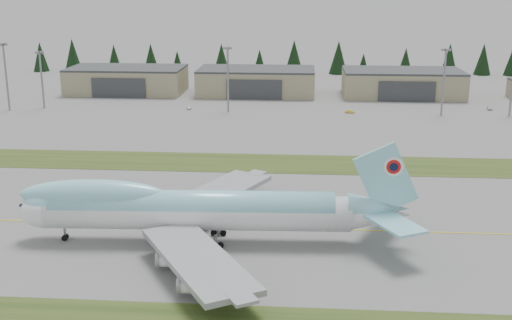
# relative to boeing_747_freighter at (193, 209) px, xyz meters

# --- Properties ---
(ground) EXTENTS (7000.00, 7000.00, 0.00)m
(ground) POSITION_rel_boeing_747_freighter_xyz_m (14.72, 7.84, -6.32)
(ground) COLOR slate
(ground) RESTS_ON ground
(grass_strip_far) EXTENTS (400.00, 18.00, 0.08)m
(grass_strip_far) POSITION_rel_boeing_747_freighter_xyz_m (14.72, 52.84, -6.32)
(grass_strip_far) COLOR #2C3E16
(grass_strip_far) RESTS_ON ground
(taxiway_line_main) EXTENTS (400.00, 0.40, 0.02)m
(taxiway_line_main) POSITION_rel_boeing_747_freighter_xyz_m (14.72, 7.84, -6.32)
(taxiway_line_main) COLOR gold
(taxiway_line_main) RESTS_ON ground
(boeing_747_freighter) EXTENTS (72.49, 62.84, 19.18)m
(boeing_747_freighter) POSITION_rel_boeing_747_freighter_xyz_m (0.00, 0.00, 0.00)
(boeing_747_freighter) COLOR white
(boeing_747_freighter) RESTS_ON ground
(hangar_left) EXTENTS (48.00, 26.60, 10.80)m
(hangar_left) POSITION_rel_boeing_747_freighter_xyz_m (-55.28, 157.73, -0.94)
(hangar_left) COLOR gray
(hangar_left) RESTS_ON ground
(hangar_center) EXTENTS (48.00, 26.60, 10.80)m
(hangar_center) POSITION_rel_boeing_747_freighter_xyz_m (-0.28, 157.73, -0.94)
(hangar_center) COLOR gray
(hangar_center) RESTS_ON ground
(hangar_right) EXTENTS (48.00, 26.60, 10.80)m
(hangar_right) POSITION_rel_boeing_747_freighter_xyz_m (59.72, 157.73, -0.94)
(hangar_right) COLOR gray
(hangar_right) RESTS_ON ground
(floodlight_masts) EXTENTS (206.20, 8.58, 24.42)m
(floodlight_masts) POSITION_rel_boeing_747_freighter_xyz_m (17.76, 119.37, 9.86)
(floodlight_masts) COLOR gray
(floodlight_masts) RESTS_ON ground
(service_vehicle_a) EXTENTS (2.56, 3.91, 1.24)m
(service_vehicle_a) POSITION_rel_boeing_747_freighter_xyz_m (-23.00, 123.67, -6.32)
(service_vehicle_a) COLOR white
(service_vehicle_a) RESTS_ON ground
(service_vehicle_b) EXTENTS (3.68, 1.74, 1.17)m
(service_vehicle_b) POSITION_rel_boeing_747_freighter_xyz_m (36.14, 120.57, -6.32)
(service_vehicle_b) COLOR gold
(service_vehicle_b) RESTS_ON ground
(service_vehicle_c) EXTENTS (2.72, 4.64, 1.26)m
(service_vehicle_c) POSITION_rel_boeing_747_freighter_xyz_m (88.01, 130.80, -6.32)
(service_vehicle_c) COLOR silver
(service_vehicle_c) RESTS_ON ground
(conifer_belt) EXTENTS (273.49, 16.02, 16.98)m
(conifer_belt) POSITION_rel_boeing_747_freighter_xyz_m (17.04, 220.07, 1.37)
(conifer_belt) COLOR black
(conifer_belt) RESTS_ON ground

